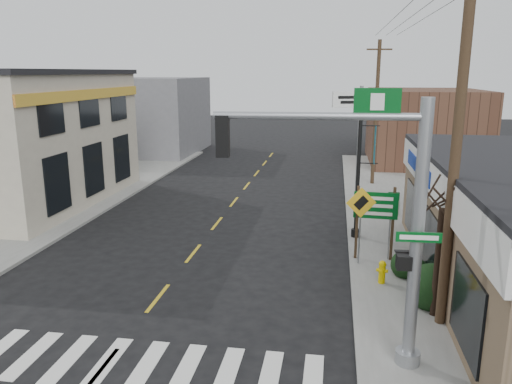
% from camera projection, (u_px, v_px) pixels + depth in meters
% --- Properties ---
extents(ground, '(140.00, 140.00, 0.00)m').
position_uv_depth(ground, '(100.00, 372.00, 11.78)').
color(ground, black).
rests_on(ground, ground).
extents(sidewalk_right, '(6.00, 38.00, 0.13)m').
position_uv_depth(sidewalk_right, '(413.00, 225.00, 22.89)').
color(sidewalk_right, slate).
rests_on(sidewalk_right, ground).
extents(sidewalk_left, '(6.00, 38.00, 0.13)m').
position_uv_depth(sidewalk_left, '(51.00, 208.00, 25.61)').
color(sidewalk_left, slate).
rests_on(sidewalk_left, ground).
extents(center_line, '(0.12, 56.00, 0.01)m').
position_uv_depth(center_line, '(193.00, 253.00, 19.46)').
color(center_line, gold).
rests_on(center_line, ground).
extents(crosswalk, '(11.00, 2.20, 0.01)m').
position_uv_depth(crosswalk, '(107.00, 362.00, 12.17)').
color(crosswalk, silver).
rests_on(crosswalk, ground).
extents(bldg_distant_right, '(8.00, 10.00, 5.60)m').
position_uv_depth(bldg_distant_right, '(424.00, 127.00, 38.11)').
color(bldg_distant_right, '#523425').
rests_on(bldg_distant_right, ground).
extents(bldg_distant_left, '(9.00, 10.00, 6.40)m').
position_uv_depth(bldg_distant_left, '(146.00, 115.00, 43.42)').
color(bldg_distant_left, slate).
rests_on(bldg_distant_left, ground).
extents(traffic_signal_pole, '(5.08, 0.39, 6.44)m').
position_uv_depth(traffic_signal_pole, '(384.00, 207.00, 11.13)').
color(traffic_signal_pole, gray).
rests_on(traffic_signal_pole, sidewalk_right).
extents(guide_sign, '(1.57, 0.13, 2.75)m').
position_uv_depth(guide_sign, '(375.00, 213.00, 18.10)').
color(guide_sign, '#412F1E').
rests_on(guide_sign, sidewalk_right).
extents(fire_hydrant, '(0.24, 0.24, 0.77)m').
position_uv_depth(fire_hydrant, '(382.00, 271.00, 16.33)').
color(fire_hydrant, '#CCAE00').
rests_on(fire_hydrant, sidewalk_right).
extents(ped_crossing_sign, '(1.10, 0.08, 2.83)m').
position_uv_depth(ped_crossing_sign, '(361.00, 212.00, 17.65)').
color(ped_crossing_sign, gray).
rests_on(ped_crossing_sign, sidewalk_right).
extents(lamp_post, '(0.76, 0.60, 5.86)m').
position_uv_depth(lamp_post, '(361.00, 157.00, 20.24)').
color(lamp_post, black).
rests_on(lamp_post, sidewalk_right).
extents(dance_center_sign, '(2.88, 0.18, 6.11)m').
position_uv_depth(dance_center_sign, '(360.00, 116.00, 24.43)').
color(dance_center_sign, gray).
rests_on(dance_center_sign, sidewalk_right).
extents(bare_tree, '(2.37, 2.37, 4.74)m').
position_uv_depth(bare_tree, '(445.00, 188.00, 13.40)').
color(bare_tree, black).
rests_on(bare_tree, sidewalk_right).
extents(shrub_front, '(1.45, 1.45, 1.09)m').
position_uv_depth(shrub_front, '(432.00, 288.00, 14.75)').
color(shrub_front, '#253E1D').
rests_on(shrub_front, sidewalk_right).
extents(shrub_back, '(1.02, 1.02, 0.77)m').
position_uv_depth(shrub_back, '(406.00, 265.00, 16.94)').
color(shrub_back, black).
rests_on(shrub_back, sidewalk_right).
extents(utility_pole_near, '(1.81, 0.27, 10.40)m').
position_uv_depth(utility_pole_near, '(458.00, 130.00, 12.61)').
color(utility_pole_near, '#3F341C').
rests_on(utility_pole_near, sidewalk_right).
extents(utility_pole_far, '(1.50, 0.22, 8.61)m').
position_uv_depth(utility_pole_far, '(376.00, 112.00, 30.08)').
color(utility_pole_far, '#483023').
rests_on(utility_pole_far, sidewalk_right).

